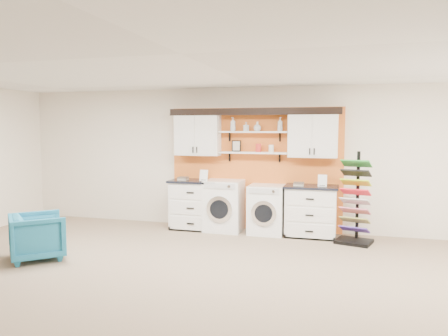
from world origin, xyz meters
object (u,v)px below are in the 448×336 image
(base_cabinet_right, at_px, (311,211))
(washer, at_px, (224,205))
(sample_rack, at_px, (355,214))
(armchair, at_px, (38,236))
(base_cabinet_left, at_px, (196,204))
(dryer, at_px, (267,209))

(base_cabinet_right, height_order, washer, washer)
(washer, distance_m, sample_rack, 2.46)
(sample_rack, bearing_deg, armchair, -138.63)
(washer, xyz_separation_m, sample_rack, (2.45, -0.27, 0.02))
(washer, bearing_deg, base_cabinet_right, 0.12)
(base_cabinet_left, bearing_deg, dryer, -0.13)
(sample_rack, xyz_separation_m, armchair, (-4.70, -2.29, -0.16))
(washer, bearing_deg, sample_rack, -6.30)
(base_cabinet_right, relative_size, washer, 0.98)
(dryer, bearing_deg, armchair, -140.37)
(base_cabinet_right, relative_size, armchair, 1.25)
(base_cabinet_left, relative_size, sample_rack, 0.62)
(dryer, height_order, sample_rack, sample_rack)
(base_cabinet_right, distance_m, sample_rack, 0.82)
(base_cabinet_left, relative_size, armchair, 1.29)
(dryer, distance_m, armchair, 4.02)
(sample_rack, bearing_deg, base_cabinet_right, 175.94)
(base_cabinet_right, bearing_deg, dryer, -179.77)
(base_cabinet_right, xyz_separation_m, washer, (-1.67, -0.00, 0.02))
(sample_rack, bearing_deg, washer, -170.95)
(base_cabinet_left, xyz_separation_m, armchair, (-1.66, -2.57, -0.14))
(base_cabinet_left, height_order, dryer, base_cabinet_left)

